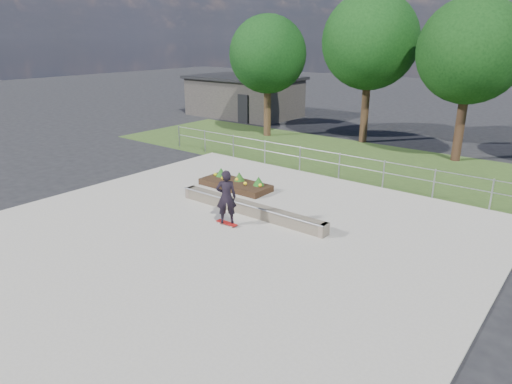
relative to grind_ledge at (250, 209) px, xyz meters
The scene contains 11 objects.
ground 1.93m from the grind_ledge, 79.07° to the right, with size 120.00×120.00×0.00m, color black.
grass_verge 9.13m from the grind_ledge, 87.72° to the left, with size 30.00×8.00×0.02m, color #2F481C.
concrete_slab 1.93m from the grind_ledge, 79.07° to the right, with size 15.00×15.00×0.06m, color #9C968B.
fence 5.65m from the grind_ledge, 86.30° to the left, with size 20.06×0.06×1.20m.
building 21.15m from the grind_ledge, 130.23° to the left, with size 8.40×5.40×3.00m.
tree_far_left 14.25m from the grind_ledge, 124.48° to the left, with size 4.55×4.55×7.15m.
tree_mid_left 14.33m from the grind_ledge, 99.25° to the left, with size 5.25×5.25×8.25m.
tree_mid_right 13.52m from the grind_ledge, 74.49° to the left, with size 4.90×4.90×7.70m.
grind_ledge is the anchor object (origin of this frame).
planter_bed 3.01m from the grind_ledge, 139.83° to the left, with size 3.00×1.20×0.61m.
skateboarder 1.41m from the grind_ledge, 90.55° to the right, with size 0.80×0.74×1.85m.
Camera 1 is at (8.86, -9.46, 5.88)m, focal length 32.00 mm.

